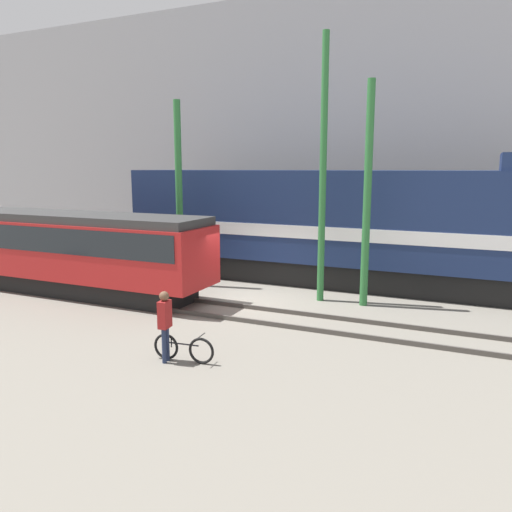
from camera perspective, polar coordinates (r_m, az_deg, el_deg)
The scene contains 11 objects.
ground_plane at distance 18.10m, azimuth -1.58°, elevation -5.17°, with size 120.00×120.00×0.00m, color slate.
track_near at distance 16.76m, azimuth -3.89°, elevation -6.18°, with size 60.00×1.51×0.14m.
track_far at distance 21.73m, azimuth 3.13°, elevation -2.41°, with size 60.00×1.51×0.14m.
building_backdrop at distance 28.80m, azimuth 9.15°, elevation 13.73°, with size 46.76×6.00×13.33m.
freight_locomotive at distance 20.62m, azimuth 9.25°, elevation 3.51°, with size 17.92×3.04×5.25m.
streetcar at distance 20.65m, azimuth -21.52°, elevation 1.00°, with size 12.67×2.54×3.07m.
bicycle at distance 12.67m, azimuth -8.28°, elevation -10.42°, with size 1.63×0.44×0.73m.
person at distance 12.49m, azimuth -10.38°, elevation -7.09°, with size 0.26×0.38×1.80m.
utility_pole_left at distance 20.29m, azimuth -8.78°, elevation 6.90°, with size 0.27×0.27×7.36m.
utility_pole_center at distance 17.73m, azimuth 7.66°, elevation 9.57°, with size 0.24×0.24×9.26m.
utility_pole_right at distance 17.37m, azimuth 12.60°, elevation 6.70°, with size 0.27×0.27×7.62m.
Camera 1 is at (7.65, -15.71, 4.74)m, focal length 35.00 mm.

